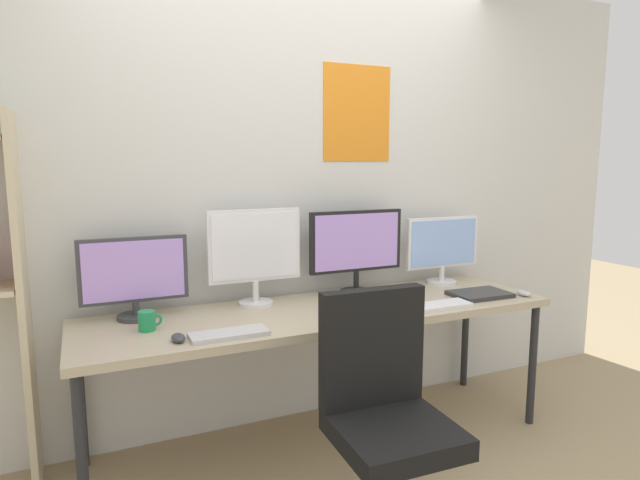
# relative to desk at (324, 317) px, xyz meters

# --- Properties ---
(wall_back) EXTENTS (4.84, 0.11, 2.60)m
(wall_back) POSITION_rel_desk_xyz_m (0.00, 0.42, 0.61)
(wall_back) COLOR silver
(wall_back) RESTS_ON ground_plane
(desk) EXTENTS (2.44, 0.68, 0.74)m
(desk) POSITION_rel_desk_xyz_m (0.00, 0.00, 0.00)
(desk) COLOR tan
(desk) RESTS_ON ground_plane
(office_chair) EXTENTS (0.52, 0.52, 0.99)m
(office_chair) POSITION_rel_desk_xyz_m (-0.08, -0.76, -0.29)
(office_chair) COLOR #2D2D33
(office_chair) RESTS_ON ground_plane
(monitor_far_left) EXTENTS (0.50, 0.18, 0.40)m
(monitor_far_left) POSITION_rel_desk_xyz_m (-0.90, 0.21, 0.26)
(monitor_far_left) COLOR #38383D
(monitor_far_left) RESTS_ON desk
(monitor_center_left) EXTENTS (0.49, 0.18, 0.51)m
(monitor_center_left) POSITION_rel_desk_xyz_m (-0.30, 0.21, 0.33)
(monitor_center_left) COLOR silver
(monitor_center_left) RESTS_ON desk
(monitor_center_right) EXTENTS (0.57, 0.18, 0.48)m
(monitor_center_right) POSITION_rel_desk_xyz_m (0.30, 0.21, 0.32)
(monitor_center_right) COLOR black
(monitor_center_right) RESTS_ON desk
(monitor_far_right) EXTENTS (0.51, 0.18, 0.41)m
(monitor_far_right) POSITION_rel_desk_xyz_m (0.90, 0.21, 0.28)
(monitor_far_right) COLOR silver
(monitor_far_right) RESTS_ON desk
(keyboard_left) EXTENTS (0.34, 0.13, 0.02)m
(keyboard_left) POSITION_rel_desk_xyz_m (-0.56, -0.23, 0.06)
(keyboard_left) COLOR silver
(keyboard_left) RESTS_ON desk
(keyboard_right) EXTENTS (0.33, 0.13, 0.02)m
(keyboard_right) POSITION_rel_desk_xyz_m (0.56, -0.23, 0.06)
(keyboard_right) COLOR silver
(keyboard_right) RESTS_ON desk
(mouse_left_side) EXTENTS (0.06, 0.10, 0.03)m
(mouse_left_side) POSITION_rel_desk_xyz_m (-0.77, -0.21, 0.06)
(mouse_left_side) COLOR #38383D
(mouse_left_side) RESTS_ON desk
(mouse_right_side) EXTENTS (0.06, 0.10, 0.03)m
(mouse_right_side) POSITION_rel_desk_xyz_m (1.13, -0.23, 0.06)
(mouse_right_side) COLOR silver
(mouse_right_side) RESTS_ON desk
(laptop_closed) EXTENTS (0.33, 0.23, 0.02)m
(laptop_closed) POSITION_rel_desk_xyz_m (0.90, -0.13, 0.06)
(laptop_closed) COLOR #2D2D2D
(laptop_closed) RESTS_ON desk
(coffee_mug) EXTENTS (0.11, 0.08, 0.09)m
(coffee_mug) POSITION_rel_desk_xyz_m (-0.87, -0.00, 0.09)
(coffee_mug) COLOR #1E8C4C
(coffee_mug) RESTS_ON desk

